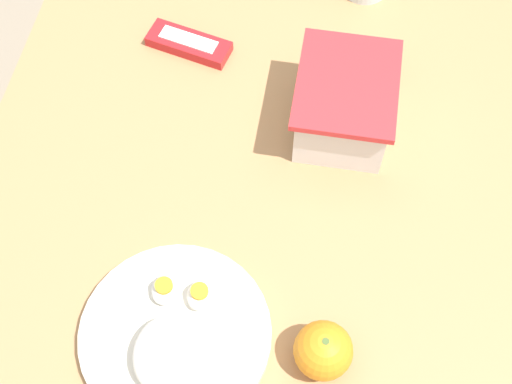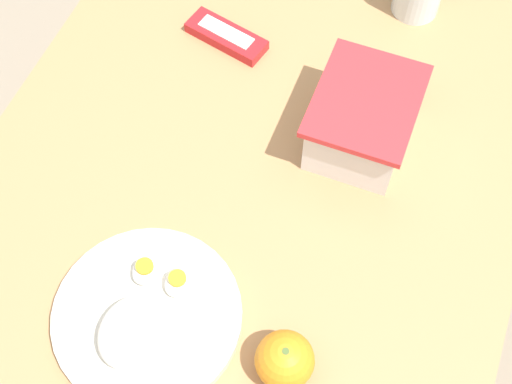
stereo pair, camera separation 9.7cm
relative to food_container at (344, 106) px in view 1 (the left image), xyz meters
name	(u,v)px [view 1 (the left image)]	position (x,y,z in m)	size (l,w,h in m)	color
ground_plane	(250,334)	(0.10, -0.13, -0.80)	(10.00, 10.00, 0.00)	gray
table	(247,194)	(0.10, -0.13, -0.12)	(1.22, 0.78, 0.76)	#AD7F51
food_container	(344,106)	(0.00, 0.00, 0.00)	(0.18, 0.14, 0.10)	white
orange_fruit	(323,351)	(0.36, 0.01, -0.01)	(0.07, 0.07, 0.07)	orange
rice_plate	(174,337)	(0.37, -0.17, -0.03)	(0.24, 0.24, 0.06)	silver
candy_bar	(189,44)	(-0.11, -0.25, -0.03)	(0.08, 0.14, 0.02)	red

